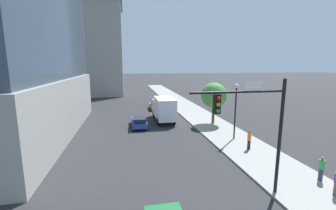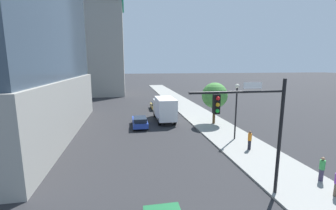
% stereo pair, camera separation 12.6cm
% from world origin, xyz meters
% --- Properties ---
extents(sidewalk, '(5.18, 120.00, 0.15)m').
position_xyz_m(sidewalk, '(7.64, 20.00, 0.07)').
color(sidewalk, gray).
rests_on(sidewalk, ground).
extents(construction_building, '(20.82, 15.83, 35.16)m').
position_xyz_m(construction_building, '(-10.41, 57.32, 14.36)').
color(construction_building, '#9E9B93').
rests_on(construction_building, ground).
extents(traffic_light_pole, '(5.68, 0.48, 6.97)m').
position_xyz_m(traffic_light_pole, '(3.74, 4.73, 4.86)').
color(traffic_light_pole, black).
rests_on(traffic_light_pole, sidewalk).
extents(street_lamp, '(0.44, 0.44, 5.82)m').
position_xyz_m(street_lamp, '(7.75, 14.70, 3.96)').
color(street_lamp, black).
rests_on(street_lamp, sidewalk).
extents(street_tree, '(3.36, 3.36, 5.45)m').
position_xyz_m(street_tree, '(7.99, 21.18, 3.90)').
color(street_tree, brown).
rests_on(street_tree, sidewalk).
extents(car_gold, '(1.89, 4.11, 1.38)m').
position_xyz_m(car_gold, '(1.81, 32.92, 0.70)').
color(car_gold, '#AD8938').
rests_on(car_gold, ground).
extents(car_blue, '(1.84, 4.74, 1.43)m').
position_xyz_m(car_blue, '(-1.82, 21.64, 0.73)').
color(car_blue, '#233D9E').
rests_on(car_blue, ground).
extents(box_truck, '(2.40, 7.08, 3.41)m').
position_xyz_m(box_truck, '(1.81, 24.18, 1.89)').
color(box_truck, silver).
rests_on(box_truck, ground).
extents(pedestrian_orange_shirt, '(0.34, 0.34, 1.77)m').
position_xyz_m(pedestrian_orange_shirt, '(7.66, 11.60, 1.06)').
color(pedestrian_orange_shirt, black).
rests_on(pedestrian_orange_shirt, sidewalk).
extents(pedestrian_green_shirt, '(0.34, 0.34, 1.68)m').
position_xyz_m(pedestrian_green_shirt, '(9.39, 5.45, 1.01)').
color(pedestrian_green_shirt, '#38334C').
rests_on(pedestrian_green_shirt, sidewalk).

